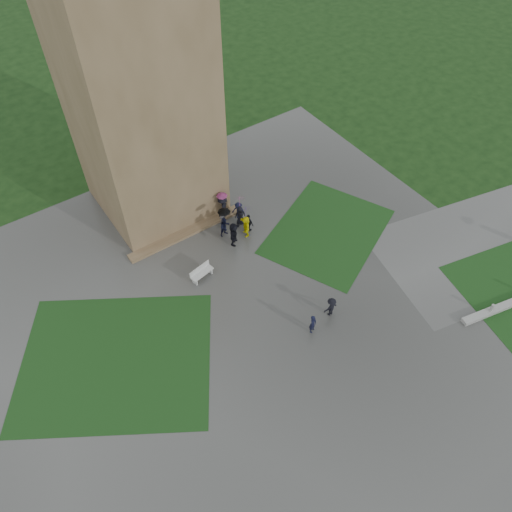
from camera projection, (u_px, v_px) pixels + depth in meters
ground at (273, 338)px, 30.31m from camera, size 120.00×120.00×0.00m
plaza at (254, 315)px, 31.39m from camera, size 34.00×34.00×0.02m
lawn_inset_left at (116, 360)px, 29.28m from camera, size 14.10×13.46×0.01m
lawn_inset_right at (327, 231)px, 36.17m from camera, size 11.12×10.15×0.01m
tower at (138, 95)px, 31.64m from camera, size 8.00×8.00×18.00m
tower_plinth at (187, 233)px, 35.94m from camera, size 9.00×0.80×0.22m
bench at (201, 272)px, 33.01m from camera, size 1.73×0.84×0.97m
visitor_cluster at (235, 218)px, 35.41m from camera, size 3.03×4.16×2.63m
pedestrian_mid at (313, 324)px, 30.07m from camera, size 0.64×0.56×1.48m
pedestrian_near at (331, 307)px, 30.89m from camera, size 0.98×0.53×1.48m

